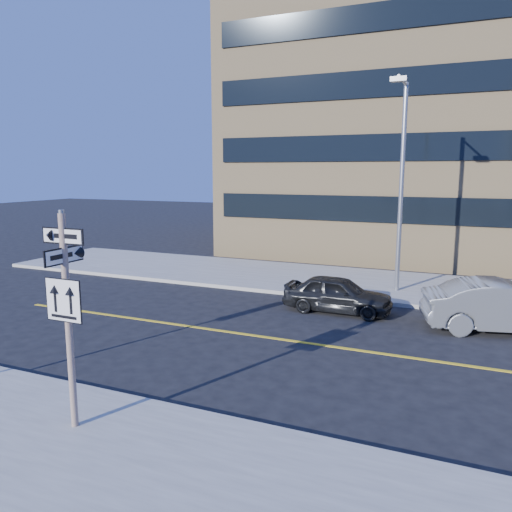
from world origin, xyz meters
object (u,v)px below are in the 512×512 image
at_px(parked_car_a, 338,294).
at_px(streetlight_a, 401,174).
at_px(sign_pole, 67,308).
at_px(parked_car_b, 505,307).

distance_m(parked_car_a, streetlight_a, 5.46).
height_order(sign_pole, parked_car_b, sign_pole).
xyz_separation_m(sign_pole, parked_car_b, (7.70, 9.94, -1.65)).
height_order(sign_pole, parked_car_a, sign_pole).
bearing_deg(parked_car_b, parked_car_a, 74.48).
relative_size(parked_car_a, parked_car_b, 0.79).
height_order(parked_car_a, parked_car_b, parked_car_b).
bearing_deg(parked_car_a, parked_car_b, -90.28).
distance_m(parked_car_b, streetlight_a, 6.37).
height_order(parked_car_b, streetlight_a, streetlight_a).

